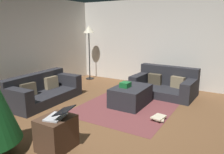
% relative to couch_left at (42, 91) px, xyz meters
% --- Properties ---
extents(ground_plane, '(6.40, 6.40, 0.00)m').
position_rel_couch_left_xyz_m(ground_plane, '(-0.16, -2.24, -0.26)').
color(ground_plane, brown).
extents(rear_partition, '(6.40, 0.12, 2.60)m').
position_rel_couch_left_xyz_m(rear_partition, '(-0.16, 0.90, 1.04)').
color(rear_partition, silver).
rests_on(rear_partition, ground_plane).
extents(corner_partition, '(0.12, 6.40, 2.60)m').
position_rel_couch_left_xyz_m(corner_partition, '(2.98, -2.24, 1.04)').
color(corner_partition, silver).
rests_on(corner_partition, ground_plane).
extents(couch_left, '(1.88, 0.94, 0.66)m').
position_rel_couch_left_xyz_m(couch_left, '(0.00, 0.00, 0.00)').
color(couch_left, '#26262B').
rests_on(couch_left, ground_plane).
extents(couch_right, '(1.06, 1.65, 0.73)m').
position_rel_couch_left_xyz_m(couch_right, '(2.10, -2.42, 0.01)').
color(couch_right, '#26262B').
rests_on(couch_right, ground_plane).
extents(ottoman, '(0.99, 0.71, 0.44)m').
position_rel_couch_left_xyz_m(ottoman, '(0.88, -1.98, -0.04)').
color(ottoman, '#26262B').
rests_on(ottoman, ground_plane).
extents(gift_box, '(0.23, 0.21, 0.12)m').
position_rel_couch_left_xyz_m(gift_box, '(0.78, -1.89, 0.24)').
color(gift_box, '#19662D').
rests_on(gift_box, ottoman).
extents(tv_remote, '(0.05, 0.16, 0.02)m').
position_rel_couch_left_xyz_m(tv_remote, '(0.88, -1.82, 0.19)').
color(tv_remote, black).
rests_on(tv_remote, ottoman).
extents(side_table, '(0.52, 0.44, 0.50)m').
position_rel_couch_left_xyz_m(side_table, '(-1.39, -1.86, -0.01)').
color(side_table, '#4C3323').
rests_on(side_table, ground_plane).
extents(laptop, '(0.43, 0.45, 0.17)m').
position_rel_couch_left_xyz_m(laptop, '(-1.37, -1.91, 0.29)').
color(laptop, silver).
rests_on(laptop, side_table).
extents(book_stack, '(0.33, 0.27, 0.08)m').
position_rel_couch_left_xyz_m(book_stack, '(0.38, -2.86, -0.22)').
color(book_stack, '#4C423D').
rests_on(book_stack, ground_plane).
extents(corner_lamp, '(0.36, 0.36, 1.82)m').
position_rel_couch_left_xyz_m(corner_lamp, '(2.47, 0.37, 1.29)').
color(corner_lamp, black).
rests_on(corner_lamp, ground_plane).
extents(area_rug, '(2.60, 2.00, 0.01)m').
position_rel_couch_left_xyz_m(area_rug, '(0.88, -1.98, -0.26)').
color(area_rug, brown).
rests_on(area_rug, ground_plane).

